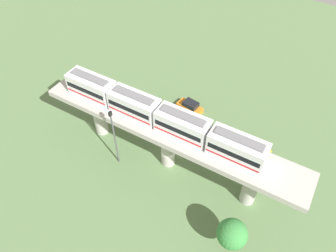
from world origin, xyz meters
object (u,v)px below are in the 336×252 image
(parked_car_yellow, at_px, (256,148))
(tree_near_viaduct, at_px, (232,234))
(train, at_px, (158,115))
(parked_car_orange, at_px, (190,107))
(parked_car_red, at_px, (151,111))
(signal_post, at_px, (114,136))

(parked_car_yellow, xyz_separation_m, tree_near_viaduct, (14.98, 2.21, 2.80))
(train, xyz_separation_m, parked_car_yellow, (-7.99, 11.34, -7.97))
(parked_car_yellow, bearing_deg, parked_car_orange, -91.88)
(parked_car_yellow, height_order, parked_car_red, same)
(train, xyz_separation_m, parked_car_orange, (-10.77, -0.74, -7.97))
(tree_near_viaduct, distance_m, signal_post, 18.55)
(parked_car_yellow, bearing_deg, signal_post, -43.30)
(parked_car_yellow, distance_m, tree_near_viaduct, 15.40)
(tree_near_viaduct, bearing_deg, parked_car_red, -125.45)
(parked_car_yellow, distance_m, signal_post, 20.10)
(tree_near_viaduct, bearing_deg, parked_car_orange, -141.17)
(parked_car_red, bearing_deg, parked_car_yellow, 82.70)
(parked_car_orange, bearing_deg, parked_car_yellow, 85.49)
(tree_near_viaduct, xyz_separation_m, signal_post, (-3.59, -18.10, 1.87))
(parked_car_orange, distance_m, signal_post, 15.40)
(signal_post, bearing_deg, train, 126.77)
(parked_car_red, bearing_deg, tree_near_viaduct, 42.83)
(tree_near_viaduct, bearing_deg, train, -117.28)
(parked_car_red, distance_m, tree_near_viaduct, 23.73)
(signal_post, bearing_deg, parked_car_red, -173.84)
(train, relative_size, parked_car_orange, 6.21)
(parked_car_orange, relative_size, tree_near_viaduct, 0.84)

